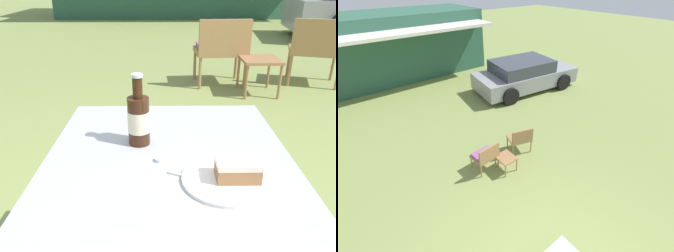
% 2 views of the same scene
% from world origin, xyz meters
% --- Properties ---
extents(cabin_building, '(8.52, 4.45, 2.84)m').
position_xyz_m(cabin_building, '(0.89, 11.31, 1.43)').
color(cabin_building, '#2D5B47').
rests_on(cabin_building, ground_plane).
extents(parked_car, '(4.54, 2.52, 1.29)m').
position_xyz_m(parked_car, '(4.81, 6.11, 0.64)').
color(parked_car, gray).
rests_on(parked_car, ground_plane).
extents(wicker_chair_cushioned, '(0.62, 0.51, 0.80)m').
position_xyz_m(wicker_chair_cushioned, '(0.68, 3.03, 0.47)').
color(wicker_chair_cushioned, '#9E7547').
rests_on(wicker_chair_cushioned, ground_plane).
extents(wicker_chair_plain, '(0.71, 0.63, 0.80)m').
position_xyz_m(wicker_chair_plain, '(1.82, 3.01, 0.47)').
color(wicker_chair_plain, '#9E7547').
rests_on(wicker_chair_plain, ground_plane).
extents(garden_side_table, '(0.41, 0.46, 0.41)m').
position_xyz_m(garden_side_table, '(1.07, 2.70, 0.35)').
color(garden_side_table, '#996B42').
rests_on(garden_side_table, ground_plane).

